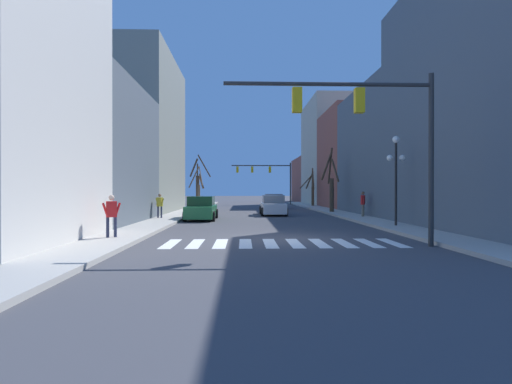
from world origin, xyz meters
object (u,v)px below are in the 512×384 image
object	(u,v)px
car_parked_left_far	(201,209)
pedestrian_crossing_street	(111,212)
pedestrian_waiting_at_curb	(160,203)
street_tree_right_mid	(198,184)
traffic_signal_near	(370,120)
street_tree_left_mid	(331,185)
street_tree_left_near	(199,189)
pedestrian_on_right_sidewalk	(363,202)
street_lamp_right_corner	(396,162)
car_at_intersection	(273,202)
street_tree_right_near	(312,188)
traffic_signal_far	(267,173)
car_driving_away_lane	(273,206)

from	to	relation	value
car_parked_left_far	pedestrian_crossing_street	xyz separation A→B (m)	(-2.27, -10.88, 0.38)
pedestrian_waiting_at_curb	street_tree_right_mid	size ratio (longest dim) A/B	0.27
traffic_signal_near	street_tree_left_mid	xyz separation A→B (m)	(3.03, 19.52, -2.01)
traffic_signal_near	pedestrian_waiting_at_curb	world-z (taller)	traffic_signal_near
street_tree_left_near	street_tree_left_mid	size ratio (longest dim) A/B	0.83
pedestrian_waiting_at_curb	traffic_signal_near	bearing A→B (deg)	-24.29
car_parked_left_far	pedestrian_on_right_sidewalk	xyz separation A→B (m)	(10.91, 0.80, 0.43)
street_lamp_right_corner	pedestrian_crossing_street	world-z (taller)	street_lamp_right_corner
car_at_intersection	pedestrian_on_right_sidewalk	xyz separation A→B (m)	(5.04, -14.32, 0.43)
traffic_signal_near	street_tree_right_near	distance (m)	32.54
traffic_signal_far	street_tree_right_near	world-z (taller)	traffic_signal_far
car_driving_away_lane	street_tree_right_mid	xyz separation A→B (m)	(-7.45, 14.18, 1.85)
car_parked_left_far	street_tree_left_mid	size ratio (longest dim) A/B	0.88
car_at_intersection	street_tree_right_mid	world-z (taller)	street_tree_right_mid
street_tree_right_mid	street_tree_right_near	world-z (taller)	street_tree_right_mid
car_driving_away_lane	pedestrian_on_right_sidewalk	size ratio (longest dim) A/B	2.78
car_at_intersection	pedestrian_on_right_sidewalk	world-z (taller)	pedestrian_on_right_sidewalk
street_lamp_right_corner	street_tree_left_near	bearing A→B (deg)	118.15
pedestrian_crossing_street	street_tree_left_mid	size ratio (longest dim) A/B	0.30
car_driving_away_lane	street_tree_right_mid	size ratio (longest dim) A/B	0.81
car_driving_away_lane	pedestrian_waiting_at_curb	size ratio (longest dim) A/B	3.02
car_parked_left_far	traffic_signal_near	bearing A→B (deg)	-150.97
street_lamp_right_corner	pedestrian_on_right_sidewalk	world-z (taller)	street_lamp_right_corner
car_parked_left_far	pedestrian_on_right_sidewalk	bearing A→B (deg)	-85.80
traffic_signal_near	pedestrian_on_right_sidewalk	world-z (taller)	traffic_signal_near
car_at_intersection	street_tree_right_mid	bearing A→B (deg)	64.63
traffic_signal_near	pedestrian_crossing_street	distance (m)	10.02
street_lamp_right_corner	street_tree_right_mid	distance (m)	28.33
car_at_intersection	pedestrian_on_right_sidewalk	bearing A→B (deg)	-160.60
car_driving_away_lane	car_at_intersection	xyz separation A→B (m)	(0.81, 10.27, -0.01)
pedestrian_crossing_street	street_tree_right_near	world-z (taller)	street_tree_right_near
pedestrian_waiting_at_curb	street_tree_right_near	distance (m)	23.87
pedestrian_crossing_street	traffic_signal_near	bearing A→B (deg)	143.96
car_driving_away_lane	pedestrian_crossing_street	size ratio (longest dim) A/B	2.93
street_tree_left_mid	street_tree_right_mid	bearing A→B (deg)	135.61
traffic_signal_near	street_tree_left_near	bearing A→B (deg)	106.95
traffic_signal_near	street_tree_right_mid	distance (m)	33.14
street_lamp_right_corner	street_tree_right_near	world-z (taller)	street_lamp_right_corner
traffic_signal_far	street_tree_left_near	xyz separation A→B (m)	(-8.15, -10.61, -2.20)
traffic_signal_far	pedestrian_waiting_at_curb	world-z (taller)	traffic_signal_far
car_parked_left_far	pedestrian_waiting_at_curb	world-z (taller)	pedestrian_waiting_at_curb
car_driving_away_lane	street_tree_left_mid	bearing A→B (deg)	-68.44
pedestrian_waiting_at_curb	street_tree_right_near	xyz separation A→B (m)	(13.31, 19.78, 1.11)
street_lamp_right_corner	car_driving_away_lane	distance (m)	12.58
traffic_signal_far	car_driving_away_lane	bearing A→B (deg)	-92.46
car_parked_left_far	street_tree_left_near	bearing A→B (deg)	6.94
pedestrian_waiting_at_curb	street_tree_left_near	bearing A→B (deg)	116.01
car_parked_left_far	street_tree_right_mid	size ratio (longest dim) A/B	0.80
pedestrian_crossing_street	street_tree_left_near	size ratio (longest dim) A/B	0.36
traffic_signal_near	street_tree_right_mid	size ratio (longest dim) A/B	1.24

